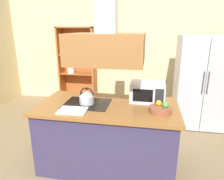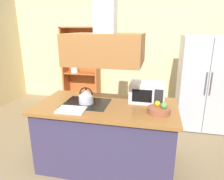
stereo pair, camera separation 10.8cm
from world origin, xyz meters
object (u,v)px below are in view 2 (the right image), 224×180
Objects in this scene: microwave at (147,92)px; cutting_board at (71,110)px; dish_cabinet at (82,69)px; refrigerator at (203,83)px; kettle at (86,97)px; fruit_bowl at (159,110)px.

cutting_board is at bearing -148.66° from microwave.
dish_cabinet is 2.87m from cutting_board.
dish_cabinet reaches higher than cutting_board.
kettle is (-1.77, -1.57, 0.12)m from refrigerator.
microwave reaches higher than kettle.
cutting_board is at bearing -71.93° from dish_cabinet.
kettle is 0.31m from cutting_board.
microwave is at bearing 18.14° from kettle.
dish_cabinet is (-2.76, 0.88, -0.03)m from refrigerator.
microwave reaches higher than cutting_board.
refrigerator is 3.79× the size of microwave.
cutting_board is 1.25× the size of fruit_bowl.
refrigerator is 1.65m from microwave.
fruit_bowl is (1.94, -2.58, 0.10)m from dish_cabinet.
kettle is at bearing 172.60° from fruit_bowl.
refrigerator is 5.13× the size of cutting_board.
microwave is at bearing -51.06° from dish_cabinet.
fruit_bowl is at bearing -66.18° from microwave.
fruit_bowl is at bearing -7.40° from kettle.
dish_cabinet is 6.97× the size of fruit_bowl.
dish_cabinet is at bearing 111.94° from kettle.
refrigerator reaches higher than kettle.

